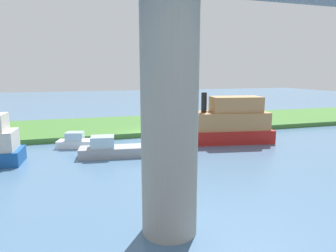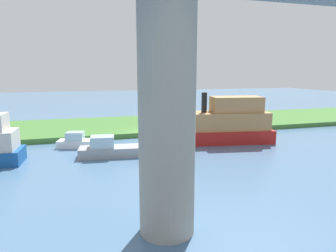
% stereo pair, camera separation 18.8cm
% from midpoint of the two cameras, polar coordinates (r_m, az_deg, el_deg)
% --- Properties ---
extents(ground_plane, '(160.00, 160.00, 0.00)m').
position_cam_midpoint_polar(ground_plane, '(30.13, -4.29, -2.22)').
color(ground_plane, '#4C7093').
extents(grassy_bank, '(80.00, 12.00, 0.50)m').
position_cam_midpoint_polar(grassy_bank, '(35.86, -6.33, 0.16)').
color(grassy_bank, '#427533').
rests_on(grassy_bank, ground).
extents(bridge_pylon, '(2.23, 2.23, 9.77)m').
position_cam_midpoint_polar(bridge_pylon, '(11.50, 0.25, 2.30)').
color(bridge_pylon, '#9E998E').
rests_on(bridge_pylon, ground).
extents(person_on_bank, '(0.49, 0.49, 1.39)m').
position_cam_midpoint_polar(person_on_bank, '(32.67, 0.32, 0.93)').
color(person_on_bank, '#2D334C').
rests_on(person_on_bank, grassy_bank).
extents(mooring_post, '(0.20, 0.20, 0.75)m').
position_cam_midpoint_polar(mooring_post, '(32.04, -3.07, 0.14)').
color(mooring_post, brown).
rests_on(mooring_post, grassy_bank).
extents(motorboat_red, '(4.27, 2.32, 1.35)m').
position_cam_midpoint_polar(motorboat_red, '(27.31, -16.30, -2.88)').
color(motorboat_red, white).
rests_on(motorboat_red, ground).
extents(riverboat_paddlewheel, '(9.53, 4.50, 4.68)m').
position_cam_midpoint_polar(riverboat_paddlewheel, '(28.41, 11.26, 0.41)').
color(riverboat_paddlewheel, red).
rests_on(riverboat_paddlewheel, ground).
extents(pontoon_yellow, '(5.07, 2.31, 1.63)m').
position_cam_midpoint_polar(pontoon_yellow, '(23.72, -10.98, -4.35)').
color(pontoon_yellow, '#99999E').
rests_on(pontoon_yellow, ground).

